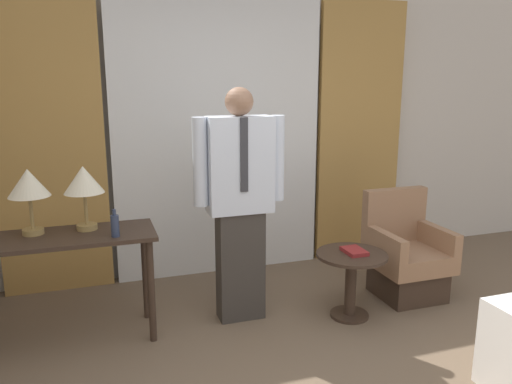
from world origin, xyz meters
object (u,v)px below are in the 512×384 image
(side_table, at_px, (351,274))
(armchair, at_px, (406,258))
(bottle_by_lamp, at_px, (115,225))
(book, at_px, (354,251))
(table_lamp_left, at_px, (29,186))
(desk, at_px, (62,253))
(table_lamp_right, at_px, (84,182))
(person, at_px, (240,198))

(side_table, bearing_deg, armchair, 18.69)
(bottle_by_lamp, distance_m, side_table, 1.81)
(bottle_by_lamp, height_order, armchair, bottle_by_lamp)
(bottle_by_lamp, relative_size, book, 0.92)
(table_lamp_left, xyz_separation_m, bottle_by_lamp, (0.53, -0.23, -0.26))
(desk, bearing_deg, book, -8.13)
(desk, relative_size, table_lamp_left, 2.77)
(table_lamp_right, distance_m, book, 2.06)
(table_lamp_left, relative_size, bottle_by_lamp, 2.40)
(side_table, bearing_deg, bottle_by_lamp, 174.63)
(person, bearing_deg, table_lamp_right, 173.32)
(table_lamp_left, bearing_deg, book, -9.78)
(side_table, distance_m, book, 0.18)
(desk, bearing_deg, bottle_by_lamp, -21.56)
(table_lamp_right, bearing_deg, table_lamp_left, 180.00)
(armchair, bearing_deg, table_lamp_left, 176.54)
(table_lamp_left, relative_size, armchair, 0.51)
(desk, distance_m, side_table, 2.13)
(table_lamp_right, relative_size, bottle_by_lamp, 2.40)
(bottle_by_lamp, distance_m, person, 0.92)
(table_lamp_right, bearing_deg, person, -6.68)
(table_lamp_right, bearing_deg, side_table, -11.73)
(desk, distance_m, bottle_by_lamp, 0.44)
(armchair, distance_m, side_table, 0.69)
(armchair, xyz_separation_m, book, (-0.63, -0.22, 0.21))
(armchair, relative_size, side_table, 1.64)
(table_lamp_right, height_order, armchair, table_lamp_right)
(desk, height_order, book, desk)
(table_lamp_right, height_order, side_table, table_lamp_right)
(side_table, bearing_deg, book, 8.00)
(desk, distance_m, book, 2.13)
(desk, xyz_separation_m, bottle_by_lamp, (0.36, -0.14, 0.21))
(table_lamp_left, distance_m, side_table, 2.42)
(table_lamp_left, relative_size, person, 0.26)
(table_lamp_right, height_order, book, table_lamp_right)
(desk, bearing_deg, armchair, -1.75)
(table_lamp_left, relative_size, table_lamp_right, 1.00)
(table_lamp_left, distance_m, person, 1.46)
(table_lamp_left, relative_size, side_table, 0.84)
(person, height_order, book, person)
(desk, bearing_deg, side_table, -8.29)
(armchair, bearing_deg, table_lamp_right, 176.07)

